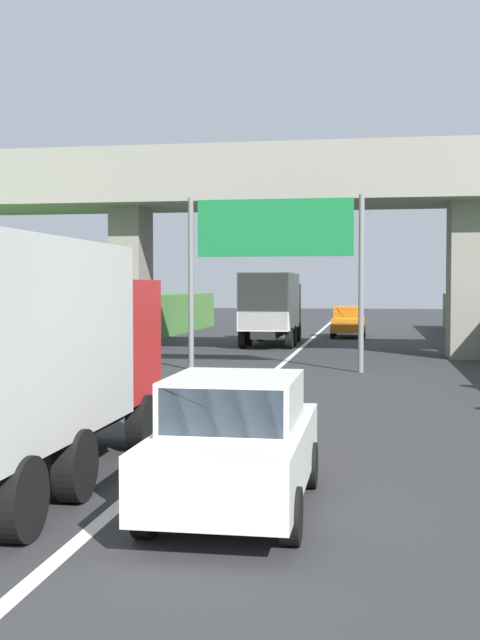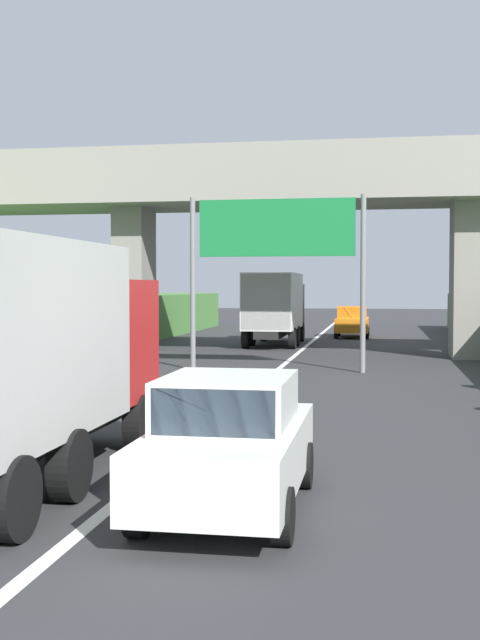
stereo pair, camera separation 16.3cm
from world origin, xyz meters
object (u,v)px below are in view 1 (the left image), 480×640
(truck_black, at_px, (272,305))
(overhead_highway_sign, at_px, (275,241))
(car_white, at_px, (236,443))
(car_orange, at_px, (348,322))
(truck_red, at_px, (17,350))

(truck_black, bearing_deg, overhead_highway_sign, -82.61)
(overhead_highway_sign, bearing_deg, truck_black, 97.39)
(truck_black, bearing_deg, car_white, -83.90)
(overhead_highway_sign, distance_m, truck_black, 12.21)
(car_orange, distance_m, car_white, 35.23)
(car_orange, bearing_deg, car_white, -90.65)
(overhead_highway_sign, distance_m, car_orange, 18.88)
(overhead_highway_sign, height_order, car_orange, overhead_highway_sign)
(overhead_highway_sign, distance_m, car_white, 17.20)
(truck_red, bearing_deg, car_orange, 84.04)
(overhead_highway_sign, relative_size, car_white, 1.43)
(truck_red, relative_size, car_orange, 1.78)
(truck_black, height_order, truck_red, same)
(car_orange, height_order, car_white, same)
(overhead_highway_sign, bearing_deg, car_orange, 84.06)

